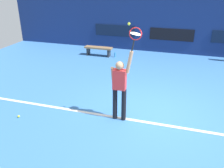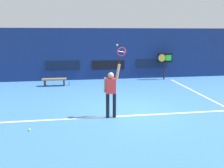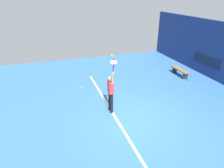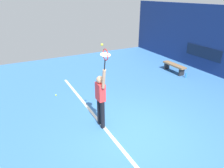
# 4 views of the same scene
# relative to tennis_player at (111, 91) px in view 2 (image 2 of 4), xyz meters

# --- Properties ---
(ground_plane) EXTENTS (18.00, 18.00, 0.00)m
(ground_plane) POSITION_rel_tennis_player_xyz_m (0.79, 0.61, -1.01)
(ground_plane) COLOR #3870B2
(back_wall) EXTENTS (18.00, 0.20, 3.37)m
(back_wall) POSITION_rel_tennis_player_xyz_m (0.79, 7.09, 0.67)
(back_wall) COLOR navy
(back_wall) RESTS_ON ground_plane
(sponsor_banner_center) EXTENTS (2.20, 0.03, 0.60)m
(sponsor_banner_center) POSITION_rel_tennis_player_xyz_m (0.79, 6.97, -0.04)
(sponsor_banner_center) COLOR black
(sponsor_banner_portside) EXTENTS (2.20, 0.03, 0.60)m
(sponsor_banner_portside) POSITION_rel_tennis_player_xyz_m (-2.21, 6.97, -0.02)
(sponsor_banner_portside) COLOR #0C1933
(sponsor_banner_starboard) EXTENTS (2.20, 0.03, 0.60)m
(sponsor_banner_starboard) POSITION_rel_tennis_player_xyz_m (3.79, 6.97, 0.00)
(sponsor_banner_starboard) COLOR #0C1933
(court_baseline) EXTENTS (10.00, 0.10, 0.01)m
(court_baseline) POSITION_rel_tennis_player_xyz_m (0.79, 0.03, -1.01)
(court_baseline) COLOR white
(court_baseline) RESTS_ON ground_plane
(court_sideline) EXTENTS (0.10, 7.00, 0.01)m
(court_sideline) POSITION_rel_tennis_player_xyz_m (4.92, 2.61, -1.01)
(court_sideline) COLOR white
(court_sideline) RESTS_ON ground_plane
(tennis_player) EXTENTS (0.59, 0.31, 1.99)m
(tennis_player) POSITION_rel_tennis_player_xyz_m (0.00, 0.00, 0.00)
(tennis_player) COLOR black
(tennis_player) RESTS_ON ground_plane
(tennis_racket) EXTENTS (0.36, 0.27, 0.62)m
(tennis_racket) POSITION_rel_tennis_player_xyz_m (0.37, -0.00, 1.37)
(tennis_racket) COLOR black
(tennis_ball) EXTENTS (0.07, 0.07, 0.07)m
(tennis_ball) POSITION_rel_tennis_player_xyz_m (0.21, -0.02, 1.63)
(tennis_ball) COLOR #CCE033
(scoreboard_clock) EXTENTS (0.96, 0.20, 1.76)m
(scoreboard_clock) POSITION_rel_tennis_player_xyz_m (4.49, 6.36, 0.37)
(scoreboard_clock) COLOR black
(scoreboard_clock) RESTS_ON ground_plane
(court_bench) EXTENTS (1.40, 0.36, 0.45)m
(court_bench) POSITION_rel_tennis_player_xyz_m (-2.61, 5.44, -0.67)
(court_bench) COLOR olive
(court_bench) RESTS_ON ground_plane
(water_bottle) EXTENTS (0.07, 0.07, 0.24)m
(water_bottle) POSITION_rel_tennis_player_xyz_m (-1.75, 5.44, -0.89)
(water_bottle) COLOR #338CD8
(water_bottle) RESTS_ON ground_plane
(spare_ball) EXTENTS (0.07, 0.07, 0.07)m
(spare_ball) POSITION_rel_tennis_player_xyz_m (-2.74, -0.78, -0.98)
(spare_ball) COLOR #CCE033
(spare_ball) RESTS_ON ground_plane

